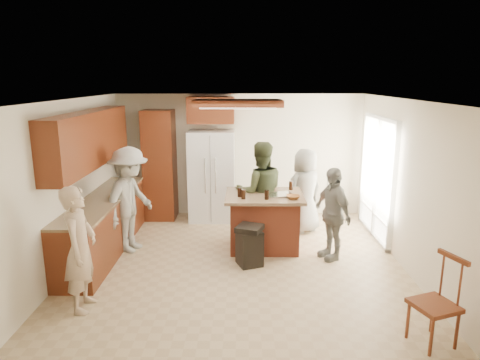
{
  "coord_description": "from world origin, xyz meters",
  "views": [
    {
      "loc": [
        0.08,
        -6.21,
        2.79
      ],
      "look_at": [
        0.02,
        0.7,
        1.15
      ],
      "focal_mm": 32.0,
      "sensor_mm": 36.0,
      "label": 1
    }
  ],
  "objects_px": {
    "refrigerator": "(212,176)",
    "kitchen_island": "(264,221)",
    "person_front_left": "(80,249)",
    "person_behind_left": "(260,192)",
    "person_behind_right": "(305,191)",
    "person_counter": "(130,200)",
    "spindle_chair": "(436,305)",
    "trash_bin": "(250,245)",
    "person_side_right": "(332,213)"
  },
  "relations": [
    {
      "from": "person_side_right",
      "to": "trash_bin",
      "type": "height_order",
      "value": "person_side_right"
    },
    {
      "from": "person_front_left",
      "to": "person_side_right",
      "type": "distance_m",
      "value": 3.71
    },
    {
      "from": "person_behind_right",
      "to": "spindle_chair",
      "type": "bearing_deg",
      "value": 68.82
    },
    {
      "from": "person_counter",
      "to": "trash_bin",
      "type": "xyz_separation_m",
      "value": [
        1.95,
        -0.58,
        -0.55
      ]
    },
    {
      "from": "person_front_left",
      "to": "trash_bin",
      "type": "height_order",
      "value": "person_front_left"
    },
    {
      "from": "person_behind_right",
      "to": "person_behind_left",
      "type": "bearing_deg",
      "value": -6.4
    },
    {
      "from": "person_counter",
      "to": "kitchen_island",
      "type": "distance_m",
      "value": 2.23
    },
    {
      "from": "trash_bin",
      "to": "person_behind_left",
      "type": "bearing_deg",
      "value": 79.18
    },
    {
      "from": "person_front_left",
      "to": "person_behind_left",
      "type": "relative_size",
      "value": 0.89
    },
    {
      "from": "kitchen_island",
      "to": "spindle_chair",
      "type": "relative_size",
      "value": 1.29
    },
    {
      "from": "person_side_right",
      "to": "spindle_chair",
      "type": "height_order",
      "value": "person_side_right"
    },
    {
      "from": "person_counter",
      "to": "refrigerator",
      "type": "height_order",
      "value": "refrigerator"
    },
    {
      "from": "person_front_left",
      "to": "person_behind_right",
      "type": "relative_size",
      "value": 1.0
    },
    {
      "from": "person_counter",
      "to": "kitchen_island",
      "type": "relative_size",
      "value": 1.36
    },
    {
      "from": "person_behind_left",
      "to": "person_counter",
      "type": "bearing_deg",
      "value": 4.84
    },
    {
      "from": "person_counter",
      "to": "person_front_left",
      "type": "bearing_deg",
      "value": -165.82
    },
    {
      "from": "person_counter",
      "to": "refrigerator",
      "type": "xyz_separation_m",
      "value": [
        1.22,
        1.65,
        0.03
      ]
    },
    {
      "from": "refrigerator",
      "to": "spindle_chair",
      "type": "distance_m",
      "value": 5.01
    },
    {
      "from": "person_behind_right",
      "to": "spindle_chair",
      "type": "height_order",
      "value": "person_behind_right"
    },
    {
      "from": "person_counter",
      "to": "spindle_chair",
      "type": "relative_size",
      "value": 1.75
    },
    {
      "from": "trash_bin",
      "to": "person_side_right",
      "type": "bearing_deg",
      "value": 12.21
    },
    {
      "from": "kitchen_island",
      "to": "trash_bin",
      "type": "xyz_separation_m",
      "value": [
        -0.25,
        -0.7,
        -0.16
      ]
    },
    {
      "from": "person_front_left",
      "to": "trash_bin",
      "type": "bearing_deg",
      "value": -60.39
    },
    {
      "from": "person_behind_left",
      "to": "spindle_chair",
      "type": "height_order",
      "value": "person_behind_left"
    },
    {
      "from": "refrigerator",
      "to": "spindle_chair",
      "type": "bearing_deg",
      "value": -57.63
    },
    {
      "from": "person_behind_right",
      "to": "refrigerator",
      "type": "bearing_deg",
      "value": -58.11
    },
    {
      "from": "person_front_left",
      "to": "person_behind_right",
      "type": "bearing_deg",
      "value": -50.41
    },
    {
      "from": "person_behind_right",
      "to": "person_counter",
      "type": "xyz_separation_m",
      "value": [
        -2.98,
        -0.92,
        0.09
      ]
    },
    {
      "from": "person_counter",
      "to": "trash_bin",
      "type": "distance_m",
      "value": 2.1
    },
    {
      "from": "person_front_left",
      "to": "person_side_right",
      "type": "xyz_separation_m",
      "value": [
        3.36,
        1.57,
        -0.05
      ]
    },
    {
      "from": "person_side_right",
      "to": "refrigerator",
      "type": "xyz_separation_m",
      "value": [
        -2.02,
        1.94,
        0.16
      ]
    },
    {
      "from": "person_front_left",
      "to": "person_counter",
      "type": "distance_m",
      "value": 1.87
    },
    {
      "from": "refrigerator",
      "to": "trash_bin",
      "type": "height_order",
      "value": "refrigerator"
    },
    {
      "from": "person_behind_right",
      "to": "kitchen_island",
      "type": "distance_m",
      "value": 1.16
    },
    {
      "from": "person_front_left",
      "to": "spindle_chair",
      "type": "distance_m",
      "value": 4.09
    },
    {
      "from": "person_front_left",
      "to": "refrigerator",
      "type": "height_order",
      "value": "refrigerator"
    },
    {
      "from": "person_behind_left",
      "to": "person_counter",
      "type": "relative_size",
      "value": 1.02
    },
    {
      "from": "refrigerator",
      "to": "trash_bin",
      "type": "xyz_separation_m",
      "value": [
        0.72,
        -2.22,
        -0.58
      ]
    },
    {
      "from": "person_behind_left",
      "to": "refrigerator",
      "type": "xyz_separation_m",
      "value": [
        -0.92,
        1.2,
        0.02
      ]
    },
    {
      "from": "person_front_left",
      "to": "kitchen_island",
      "type": "distance_m",
      "value": 3.07
    },
    {
      "from": "refrigerator",
      "to": "kitchen_island",
      "type": "height_order",
      "value": "refrigerator"
    },
    {
      "from": "person_counter",
      "to": "spindle_chair",
      "type": "bearing_deg",
      "value": -105.35
    },
    {
      "from": "person_behind_left",
      "to": "kitchen_island",
      "type": "height_order",
      "value": "person_behind_left"
    },
    {
      "from": "kitchen_island",
      "to": "person_counter",
      "type": "bearing_deg",
      "value": -176.68
    },
    {
      "from": "person_behind_left",
      "to": "person_behind_right",
      "type": "height_order",
      "value": "person_behind_left"
    },
    {
      "from": "trash_bin",
      "to": "spindle_chair",
      "type": "xyz_separation_m",
      "value": [
        1.95,
        -1.99,
        0.13
      ]
    },
    {
      "from": "person_front_left",
      "to": "kitchen_island",
      "type": "height_order",
      "value": "person_front_left"
    },
    {
      "from": "person_front_left",
      "to": "refrigerator",
      "type": "distance_m",
      "value": 3.76
    },
    {
      "from": "person_side_right",
      "to": "person_front_left",
      "type": "bearing_deg",
      "value": -87.79
    },
    {
      "from": "person_behind_right",
      "to": "person_side_right",
      "type": "bearing_deg",
      "value": 66.02
    }
  ]
}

